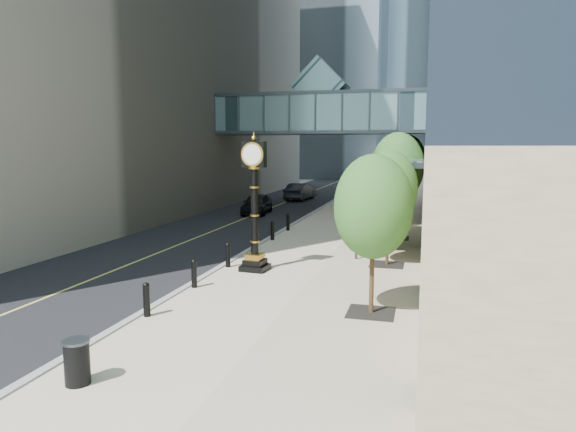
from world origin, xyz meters
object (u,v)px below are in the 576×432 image
at_px(pedestrian, 379,231).
at_px(car_near, 257,204).
at_px(street_clock, 255,213).
at_px(trash_bin, 77,363).
at_px(car_far, 301,192).

distance_m(pedestrian, car_near, 15.50).
bearing_deg(car_near, street_clock, -77.91).
bearing_deg(trash_bin, car_near, 100.62).
bearing_deg(trash_bin, street_clock, 87.74).
height_order(pedestrian, car_near, pedestrian).
bearing_deg(street_clock, car_far, 105.44).
distance_m(street_clock, trash_bin, 10.57).
height_order(pedestrian, car_far, pedestrian).
xyz_separation_m(car_near, car_far, (0.83, 10.41, 0.03)).
xyz_separation_m(street_clock, pedestrian, (4.46, 5.03, -1.36)).
bearing_deg(pedestrian, trash_bin, 82.54).
bearing_deg(pedestrian, street_clock, 58.50).
bearing_deg(car_far, pedestrian, 118.35).
distance_m(trash_bin, pedestrian, 16.18).
bearing_deg(car_near, trash_bin, -85.40).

